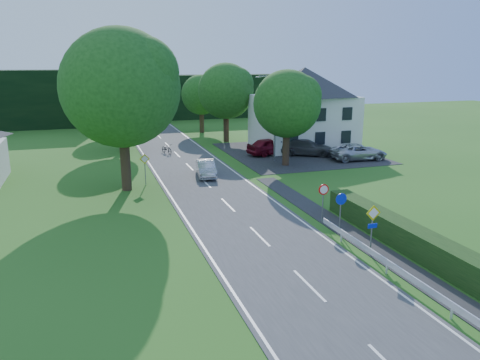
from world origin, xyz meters
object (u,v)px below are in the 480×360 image
object	(u,v)px
parked_car_red	(271,146)
parked_car_silver_b	(359,152)
motorcycle	(167,149)
parked_car_grey	(306,147)
parasol	(289,142)
streetlight	(274,114)
moving_car	(206,168)

from	to	relation	value
parked_car_red	parked_car_silver_b	xyz separation A→B (m)	(7.05, -5.00, -0.09)
motorcycle	parked_car_grey	bearing A→B (deg)	-41.58
motorcycle	parasol	xyz separation A→B (m)	(12.83, -1.79, 0.35)
parasol	parked_car_grey	bearing A→B (deg)	-83.72
motorcycle	parked_car_red	size ratio (longest dim) A/B	0.38
streetlight	parasol	bearing A→B (deg)	52.24
motorcycle	streetlight	bearing A→B (deg)	-57.36
parked_car_red	parked_car_grey	world-z (taller)	parked_car_red
moving_car	parasol	xyz separation A→B (m)	(11.38, 8.91, 0.19)
parked_car_red	streetlight	bearing A→B (deg)	149.60
streetlight	parked_car_red	world-z (taller)	streetlight
streetlight	parked_car_silver_b	distance (m)	9.05
streetlight	parked_car_grey	distance (m)	5.82
motorcycle	parked_car_red	world-z (taller)	parked_car_red
moving_car	parked_car_grey	xyz separation A→B (m)	(11.75, 5.53, 0.13)
parked_car_grey	parasol	xyz separation A→B (m)	(-0.37, 3.38, 0.06)
streetlight	motorcycle	bearing A→B (deg)	142.85
parked_car_grey	parked_car_silver_b	size ratio (longest dim) A/B	1.00
motorcycle	parked_car_red	distance (m)	10.64
parked_car_red	parasol	bearing A→B (deg)	-67.74
moving_car	motorcycle	world-z (taller)	moving_car
motorcycle	parked_car_silver_b	world-z (taller)	parked_car_silver_b
parked_car_red	parasol	size ratio (longest dim) A/B	2.65
moving_car	parked_car_red	distance (m)	10.94
parked_car_grey	parked_car_silver_b	world-z (taller)	parked_car_grey
moving_car	parasol	distance (m)	14.45
streetlight	parked_car_red	xyz separation A→B (m)	(0.98, 3.00, -3.57)
parked_car_red	parked_car_grey	size ratio (longest dim) A/B	0.92
streetlight	parked_car_silver_b	bearing A→B (deg)	-13.99
moving_car	parked_car_grey	bearing A→B (deg)	33.12
parked_car_silver_b	parasol	size ratio (longest dim) A/B	2.89
moving_car	parked_car_red	size ratio (longest dim) A/B	0.80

